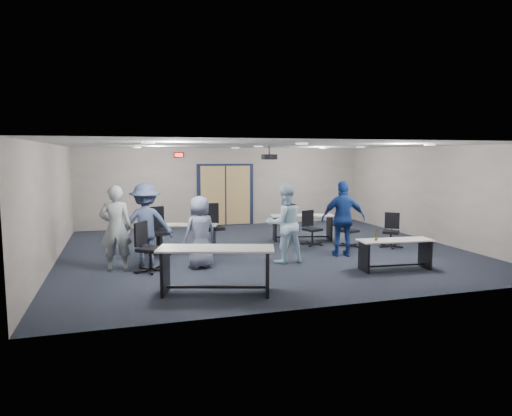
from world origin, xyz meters
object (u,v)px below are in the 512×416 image
object	(u,v)px
table_back_left	(186,232)
chair_back_b	(213,226)
chair_back_a	(159,231)
chair_back_c	(312,228)
table_front_left	(216,262)
person_plaid	(200,232)
chair_loose_right	(391,231)
table_back_right	(302,223)
person_back	(146,224)
person_gray	(116,228)
person_navy	(343,219)
chair_loose_left	(150,247)
chair_back_d	(349,229)
person_lightblue	(285,224)
table_front_right	(395,249)

from	to	relation	value
table_back_left	chair_back_b	bearing A→B (deg)	7.90
table_back_left	chair_back_a	distance (m)	0.87
chair_back_c	table_front_left	bearing A→B (deg)	-152.17
table_front_left	person_plaid	world-z (taller)	person_plaid
chair_loose_right	table_back_right	bearing A→B (deg)	176.08
chair_loose_right	person_back	world-z (taller)	person_back
person_gray	person_navy	xyz separation A→B (m)	(5.28, -0.08, 0.00)
chair_loose_left	chair_loose_right	distance (m)	6.33
table_back_right	chair_back_d	bearing A→B (deg)	-45.07
chair_loose_right	person_lightblue	distance (m)	3.40
person_navy	table_front_left	bearing A→B (deg)	43.76
chair_back_a	chair_loose_left	distance (m)	1.73
chair_back_c	chair_back_d	xyz separation A→B (m)	(0.83, -0.50, 0.00)
chair_back_b	table_back_right	bearing A→B (deg)	2.19
table_front_right	person_plaid	distance (m)	4.21
table_front_right	table_front_left	bearing A→B (deg)	-166.69
chair_back_b	person_plaid	world-z (taller)	person_plaid
chair_loose_right	chair_back_a	bearing A→B (deg)	-150.83
chair_back_a	person_lightblue	size ratio (longest dim) A/B	0.65
table_back_left	chair_back_b	xyz separation A→B (m)	(0.67, -0.13, 0.14)
chair_back_b	chair_back_a	bearing A→B (deg)	-174.76
table_back_right	chair_back_d	world-z (taller)	chair_back_d
chair_back_c	person_navy	distance (m)	1.53
person_gray	chair_back_b	bearing A→B (deg)	-137.65
chair_loose_right	person_plaid	bearing A→B (deg)	-134.15
chair_back_d	person_lightblue	world-z (taller)	person_lightblue
chair_back_c	person_back	xyz separation A→B (m)	(-4.47, -1.02, 0.45)
chair_loose_right	person_navy	bearing A→B (deg)	-124.44
person_plaid	person_lightblue	bearing A→B (deg)	158.02
table_back_right	chair_loose_right	bearing A→B (deg)	-30.39
chair_loose_right	person_back	distance (m)	6.35
chair_back_b	chair_loose_left	distance (m)	2.64
table_front_left	chair_back_a	bearing A→B (deg)	118.16
person_lightblue	person_back	distance (m)	3.12
chair_back_a	chair_back_d	xyz separation A→B (m)	(4.95, -0.51, -0.11)
table_back_left	chair_loose_right	world-z (taller)	chair_loose_right
table_front_right	chair_back_c	world-z (taller)	chair_back_c
chair_back_c	table_back_right	bearing A→B (deg)	70.62
person_back	person_gray	bearing A→B (deg)	32.30
table_front_left	chair_loose_left	world-z (taller)	chair_loose_left
person_navy	person_back	world-z (taller)	same
table_back_right	chair_loose_right	world-z (taller)	chair_loose_right
table_back_right	person_gray	xyz separation A→B (m)	(-5.12, -2.12, 0.41)
table_back_left	chair_loose_right	distance (m)	5.41
chair_loose_right	person_gray	xyz separation A→B (m)	(-6.97, -0.46, 0.46)
chair_loose_left	person_back	distance (m)	0.77
table_back_left	person_gray	xyz separation A→B (m)	(-1.73, -1.82, 0.47)
chair_back_b	chair_back_d	distance (m)	3.63
chair_back_b	person_gray	distance (m)	2.96
table_back_left	person_navy	bearing A→B (deg)	-9.47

